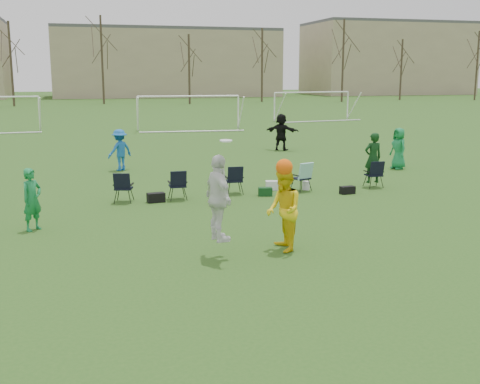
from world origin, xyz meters
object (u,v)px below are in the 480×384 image
object	(u,v)px
fielder_green_far	(399,148)
goal_right	(312,98)
fielder_green_near	(32,199)
center_contest	(257,204)
fielder_blue	(120,150)
fielder_black	(281,132)
goal_mid	(189,103)

from	to	relation	value
fielder_green_far	goal_right	xyz separation A→B (m)	(6.75, 26.28, 1.05)
fielder_green_near	center_contest	bearing A→B (deg)	-81.07
fielder_blue	fielder_green_far	distance (m)	11.81
fielder_blue	goal_right	bearing A→B (deg)	-159.29
fielder_green_far	fielder_black	size ratio (longest dim) A/B	0.90
goal_right	fielder_blue	bearing A→B (deg)	-135.77
goal_right	fielder_black	bearing A→B (deg)	-124.54
center_contest	fielder_black	bearing A→B (deg)	68.98
center_contest	goal_mid	world-z (taller)	center_contest
fielder_green_near	goal_right	xyz separation A→B (m)	(21.20, 32.92, 1.10)
goal_mid	goal_right	bearing A→B (deg)	30.57
fielder_black	center_contest	bearing A→B (deg)	108.50
fielder_blue	fielder_black	distance (m)	9.89
fielder_black	fielder_green_far	bearing A→B (deg)	150.01
fielder_blue	goal_right	size ratio (longest dim) A/B	0.24
fielder_blue	goal_mid	size ratio (longest dim) A/B	0.23
fielder_green_far	fielder_black	distance (m)	7.79
goal_mid	fielder_blue	bearing A→B (deg)	-105.60
fielder_black	goal_mid	xyz separation A→B (m)	(-2.52, 12.98, 0.95)
fielder_green_far	fielder_black	bearing A→B (deg)	-168.18
fielder_black	center_contest	size ratio (longest dim) A/B	0.74
fielder_blue	fielder_black	bearing A→B (deg)	176.01
fielder_blue	center_contest	size ratio (longest dim) A/B	0.66
fielder_green_near	fielder_blue	bearing A→B (deg)	26.88
fielder_black	center_contest	xyz separation A→B (m)	(-6.72, -17.49, 0.18)
fielder_black	goal_right	size ratio (longest dim) A/B	0.26
fielder_blue	center_contest	distance (m)	13.09
center_contest	goal_right	world-z (taller)	center_contest
goal_right	fielder_green_near	bearing A→B (deg)	-130.79
fielder_green_far	fielder_blue	bearing A→B (deg)	-112.03
fielder_black	fielder_green_near	bearing A→B (deg)	89.44
fielder_blue	fielder_green_far	size ratio (longest dim) A/B	0.99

